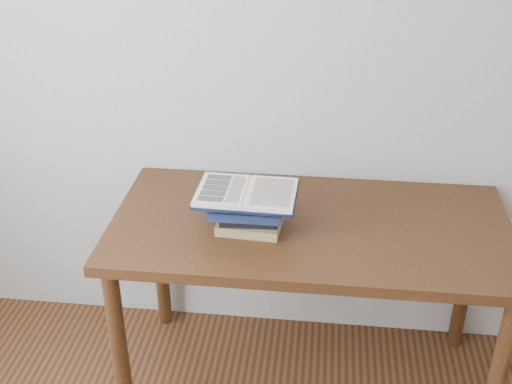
# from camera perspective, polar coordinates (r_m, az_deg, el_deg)

# --- Properties ---
(room_shell) EXTENTS (3.54, 3.54, 2.62)m
(room_shell) POSITION_cam_1_polar(r_m,az_deg,el_deg) (0.74, -10.28, -1.30)
(room_shell) COLOR beige
(room_shell) RESTS_ON ground
(desk) EXTENTS (1.44, 0.72, 0.77)m
(desk) POSITION_cam_1_polar(r_m,az_deg,el_deg) (2.38, 4.79, -4.71)
(desk) COLOR #4A2C12
(desk) RESTS_ON ground
(book_stack) EXTENTS (0.26, 0.18, 0.13)m
(book_stack) POSITION_cam_1_polar(r_m,az_deg,el_deg) (2.26, -0.71, -1.72)
(book_stack) COLOR #94894C
(book_stack) RESTS_ON desk
(open_book) EXTENTS (0.35, 0.25, 0.03)m
(open_book) POSITION_cam_1_polar(r_m,az_deg,el_deg) (2.22, -0.85, -0.12)
(open_book) COLOR black
(open_book) RESTS_ON book_stack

